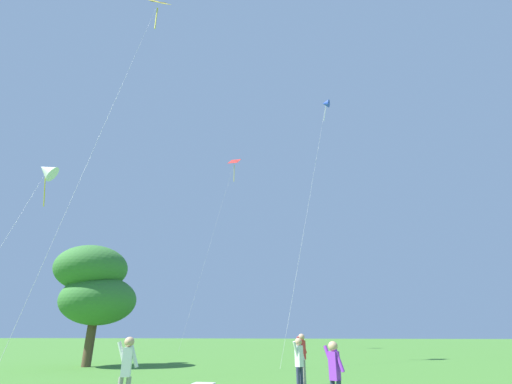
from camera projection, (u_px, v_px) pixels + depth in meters
kite_red_high at (233, 169)px, 54.56m from camera, size 5.03×7.35×27.08m
kite_yellow_diamond at (156, 11)px, 31.73m from camera, size 3.71×11.53×30.56m
kite_white_distant at (47, 171)px, 26.04m from camera, size 3.67×7.37×13.55m
kite_blue_delta at (326, 104)px, 37.42m from camera, size 4.14×11.14×24.57m
person_in_red_shirt at (126, 368)px, 8.31m from camera, size 0.53×0.29×1.68m
person_with_spool at (335, 372)px, 8.03m from camera, size 0.47×0.33×1.59m
person_in_blue_jacket at (302, 354)px, 13.58m from camera, size 0.35×0.54×1.77m
person_far_back at (299, 361)px, 11.18m from camera, size 0.34×0.49×1.63m
tree_right_cluster at (95, 285)px, 22.29m from camera, size 4.97×4.74×7.00m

